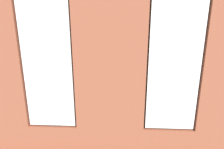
% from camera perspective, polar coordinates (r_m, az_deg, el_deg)
% --- Properties ---
extents(ground_plane, '(6.97, 5.79, 0.10)m').
position_cam_1_polar(ground_plane, '(5.79, 0.94, -9.17)').
color(ground_plane, brown).
extents(brick_wall_with_windows, '(6.37, 0.30, 3.26)m').
position_cam_1_polar(brick_wall_with_windows, '(2.87, -0.73, 1.01)').
color(brick_wall_with_windows, '#9E5138').
rests_on(brick_wall_with_windows, ground_plane).
extents(white_wall_right, '(0.10, 4.79, 3.26)m').
position_cam_1_polar(white_wall_right, '(6.11, -30.09, 6.52)').
color(white_wall_right, silver).
rests_on(white_wall_right, ground_plane).
extents(couch_by_window, '(2.10, 0.87, 0.80)m').
position_cam_1_polar(couch_by_window, '(4.09, -12.90, -14.32)').
color(couch_by_window, black).
rests_on(couch_by_window, ground_plane).
extents(couch_left, '(0.91, 2.08, 0.80)m').
position_cam_1_polar(couch_left, '(6.25, 24.49, -4.98)').
color(couch_left, black).
rests_on(couch_left, ground_plane).
extents(coffee_table, '(1.51, 0.80, 0.45)m').
position_cam_1_polar(coffee_table, '(6.01, -1.23, -3.67)').
color(coffee_table, olive).
rests_on(coffee_table, ground_plane).
extents(cup_ceramic, '(0.08, 0.08, 0.09)m').
position_cam_1_polar(cup_ceramic, '(6.10, -2.94, -2.46)').
color(cup_ceramic, '#4C4C51').
rests_on(cup_ceramic, coffee_table).
extents(candle_jar, '(0.08, 0.08, 0.11)m').
position_cam_1_polar(candle_jar, '(5.86, -0.21, -3.07)').
color(candle_jar, '#B7333D').
rests_on(candle_jar, coffee_table).
extents(table_plant_small, '(0.12, 0.12, 0.21)m').
position_cam_1_polar(table_plant_small, '(5.97, -1.24, -2.17)').
color(table_plant_small, gray).
rests_on(table_plant_small, coffee_table).
extents(remote_silver, '(0.16, 0.14, 0.02)m').
position_cam_1_polar(remote_silver, '(6.11, 2.76, -2.76)').
color(remote_silver, '#B2B2B7').
rests_on(remote_silver, coffee_table).
extents(media_console, '(1.28, 0.42, 0.52)m').
position_cam_1_polar(media_console, '(6.52, -24.84, -4.88)').
color(media_console, black).
rests_on(media_console, ground_plane).
extents(tv_flatscreen, '(1.05, 0.20, 0.73)m').
position_cam_1_polar(tv_flatscreen, '(6.36, -25.42, 0.49)').
color(tv_flatscreen, black).
rests_on(tv_flatscreen, media_console).
extents(papasan_chair, '(1.01, 1.01, 0.66)m').
position_cam_1_polar(papasan_chair, '(7.00, 1.02, -0.79)').
color(papasan_chair, olive).
rests_on(papasan_chair, ground_plane).
extents(potted_plant_by_left_couch, '(0.27, 0.27, 0.42)m').
position_cam_1_polar(potted_plant_by_left_couch, '(7.49, 17.57, -1.70)').
color(potted_plant_by_left_couch, '#47423D').
rests_on(potted_plant_by_left_couch, ground_plane).
extents(potted_plant_corner_near_left, '(0.63, 0.63, 1.09)m').
position_cam_1_polar(potted_plant_corner_near_left, '(7.76, 21.34, 1.91)').
color(potted_plant_corner_near_left, gray).
rests_on(potted_plant_corner_near_left, ground_plane).
extents(potted_plant_between_couches, '(0.93, 0.82, 1.43)m').
position_cam_1_polar(potted_plant_between_couches, '(3.78, 9.45, -7.85)').
color(potted_plant_between_couches, beige).
rests_on(potted_plant_between_couches, ground_plane).
extents(potted_plant_near_tv, '(0.97, 0.97, 1.21)m').
position_cam_1_polar(potted_plant_near_tv, '(5.20, -25.43, -3.70)').
color(potted_plant_near_tv, '#47423D').
rests_on(potted_plant_near_tv, ground_plane).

